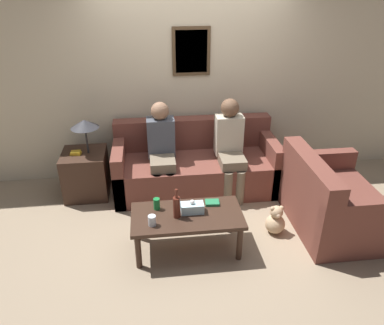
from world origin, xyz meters
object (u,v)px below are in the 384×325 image
at_px(person_right, 230,144).
at_px(wine_bottle, 177,207).
at_px(coffee_table, 187,219).
at_px(person_left, 162,147).
at_px(teddy_bear, 275,221).
at_px(drinking_glass, 152,221).
at_px(couch_side, 331,203).
at_px(couch_main, 195,166).

bearing_deg(person_right, wine_bottle, -124.51).
relative_size(coffee_table, person_right, 0.92).
height_order(wine_bottle, person_left, person_left).
relative_size(person_right, teddy_bear, 3.57).
distance_m(person_right, teddy_bear, 1.13).
distance_m(coffee_table, person_right, 1.31).
bearing_deg(person_right, teddy_bear, -70.39).
bearing_deg(wine_bottle, drinking_glass, -157.25).
xyz_separation_m(coffee_table, person_left, (-0.19, 1.13, 0.29)).
distance_m(wine_bottle, drinking_glass, 0.28).
bearing_deg(teddy_bear, person_right, 109.61).
bearing_deg(person_left, wine_bottle, -85.72).
xyz_separation_m(person_left, teddy_bear, (1.19, -0.98, -0.52)).
height_order(couch_side, teddy_bear, couch_side).
distance_m(couch_side, teddy_bear, 0.67).
distance_m(wine_bottle, person_right, 1.36).
height_order(couch_side, wine_bottle, couch_side).
bearing_deg(wine_bottle, person_left, 94.28).
distance_m(wine_bottle, person_left, 1.16).
height_order(couch_main, wine_bottle, couch_main).
height_order(drinking_glass, teddy_bear, drinking_glass).
bearing_deg(couch_main, wine_bottle, -105.34).
bearing_deg(couch_side, wine_bottle, 97.43).
distance_m(couch_main, teddy_bear, 1.34).
height_order(drinking_glass, person_right, person_right).
bearing_deg(teddy_bear, person_left, 140.63).
bearing_deg(wine_bottle, couch_main, 74.66).
xyz_separation_m(wine_bottle, person_left, (-0.09, 1.16, 0.11)).
distance_m(drinking_glass, person_left, 1.28).
bearing_deg(wine_bottle, teddy_bear, 9.34).
height_order(coffee_table, teddy_bear, coffee_table).
xyz_separation_m(person_left, person_right, (0.85, -0.04, 0.01)).
xyz_separation_m(couch_side, teddy_bear, (-0.64, -0.05, -0.16)).
bearing_deg(drinking_glass, person_right, 50.25).
distance_m(couch_side, wine_bottle, 1.78).
distance_m(couch_main, couch_side, 1.75).
xyz_separation_m(couch_main, coffee_table, (-0.25, -1.25, 0.07)).
bearing_deg(teddy_bear, coffee_table, -171.34).
xyz_separation_m(drinking_glass, person_left, (0.16, 1.26, 0.18)).
distance_m(couch_side, person_right, 1.37).
bearing_deg(couch_side, coffee_table, 96.89).
relative_size(drinking_glass, person_left, 0.09).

